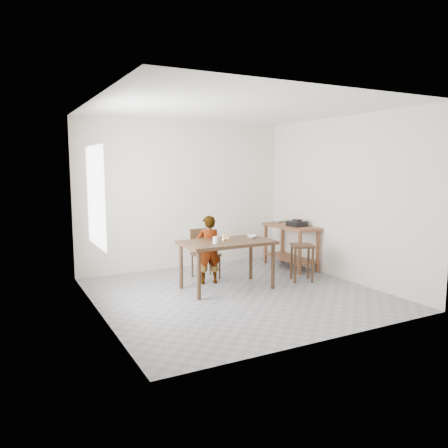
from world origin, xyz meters
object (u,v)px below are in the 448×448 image
dining_table (227,265)px  prep_counter (290,246)px  stool (302,263)px  dining_chair (206,254)px  child (208,250)px

dining_table → prep_counter: prep_counter is taller
prep_counter → stool: 0.98m
prep_counter → dining_chair: 1.74m
child → stool: 1.57m
stool → child: bearing=157.5°
child → stool: bearing=169.1°
prep_counter → child: 1.87m
dining_table → child: child is taller
prep_counter → child: child is taller
child → dining_chair: size_ratio=1.34×
child → dining_chair: (0.10, 0.31, -0.14)m
child → stool: size_ratio=1.81×
stool → dining_table: bearing=172.1°
prep_counter → child: (-1.84, -0.29, 0.15)m
child → dining_chair: child is taller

